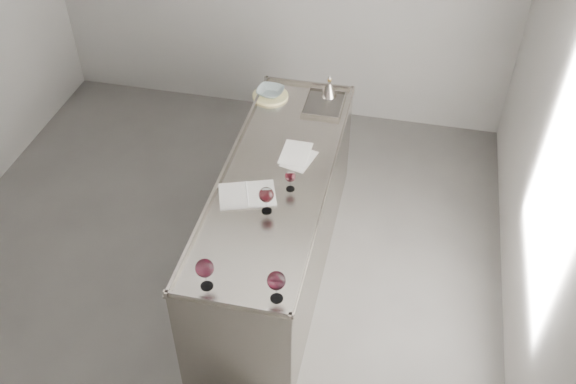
% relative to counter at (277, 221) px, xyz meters
% --- Properties ---
extents(room_shell, '(4.54, 5.04, 2.84)m').
position_rel_counter_xyz_m(room_shell, '(-0.50, -0.30, 0.93)').
color(room_shell, '#4E4B49').
rests_on(room_shell, ground).
extents(counter, '(0.77, 2.42, 0.97)m').
position_rel_counter_xyz_m(counter, '(0.00, 0.00, 0.00)').
color(counter, gray).
rests_on(counter, ground).
extents(wine_glass_left, '(0.11, 0.11, 0.21)m').
position_rel_counter_xyz_m(wine_glass_left, '(-0.16, -1.08, 0.62)').
color(wine_glass_left, white).
rests_on(wine_glass_left, counter).
extents(wine_glass_middle, '(0.10, 0.10, 0.20)m').
position_rel_counter_xyz_m(wine_glass_middle, '(0.03, -0.38, 0.61)').
color(wine_glass_middle, white).
rests_on(wine_glass_middle, counter).
extents(wine_glass_right, '(0.11, 0.11, 0.21)m').
position_rel_counter_xyz_m(wine_glass_right, '(0.26, -1.08, 0.62)').
color(wine_glass_right, white).
rests_on(wine_glass_right, counter).
extents(wine_glass_small, '(0.08, 0.08, 0.15)m').
position_rel_counter_xyz_m(wine_glass_small, '(0.13, -0.14, 0.58)').
color(wine_glass_small, white).
rests_on(wine_glass_small, counter).
extents(notebook, '(0.45, 0.38, 0.02)m').
position_rel_counter_xyz_m(notebook, '(-0.14, -0.26, 0.47)').
color(notebook, white).
rests_on(notebook, counter).
extents(loose_paper_top, '(0.25, 0.31, 0.00)m').
position_rel_counter_xyz_m(loose_paper_top, '(0.12, 0.20, 0.47)').
color(loose_paper_top, silver).
rests_on(loose_paper_top, counter).
extents(loose_paper_under, '(0.21, 0.30, 0.00)m').
position_rel_counter_xyz_m(loose_paper_under, '(0.09, 0.26, 0.47)').
color(loose_paper_under, white).
rests_on(loose_paper_under, counter).
extents(trivet, '(0.35, 0.35, 0.02)m').
position_rel_counter_xyz_m(trivet, '(-0.28, 0.95, 0.48)').
color(trivet, beige).
rests_on(trivet, counter).
extents(ceramic_bowl, '(0.24, 0.24, 0.05)m').
position_rel_counter_xyz_m(ceramic_bowl, '(-0.28, 0.95, 0.51)').
color(ceramic_bowl, '#8B9FA2').
rests_on(ceramic_bowl, trivet).
extents(wine_funnel, '(0.13, 0.13, 0.20)m').
position_rel_counter_xyz_m(wine_funnel, '(0.19, 1.06, 0.53)').
color(wine_funnel, '#ACA399').
rests_on(wine_funnel, counter).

